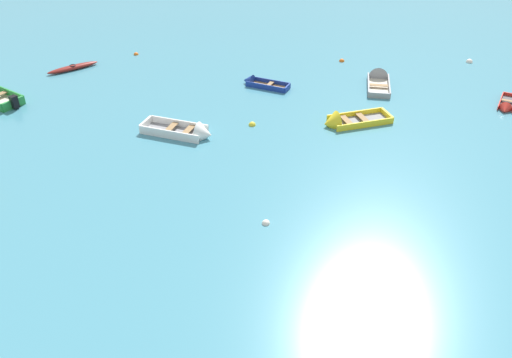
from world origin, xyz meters
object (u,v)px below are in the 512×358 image
object	(u,v)px
rowboat_deep_blue_near_camera	(257,83)
rowboat_white_near_left	(191,133)
mooring_buoy_between_boats_left	(136,55)
rowboat_grey_cluster_inner	(378,79)
mooring_buoy_central	(266,223)
mooring_buoy_trailing	(252,125)
rowboat_yellow_outer_right	(342,122)
mooring_buoy_near_foreground	(342,61)
kayak_maroon_center	(73,67)
rowboat_red_back_row_center	(506,107)
mooring_buoy_midfield	(469,62)

from	to	relation	value
rowboat_deep_blue_near_camera	rowboat_white_near_left	bearing A→B (deg)	-114.24
rowboat_white_near_left	mooring_buoy_between_boats_left	distance (m)	13.79
rowboat_grey_cluster_inner	mooring_buoy_central	bearing A→B (deg)	-113.47
mooring_buoy_trailing	mooring_buoy_central	bearing A→B (deg)	-82.84
rowboat_deep_blue_near_camera	mooring_buoy_trailing	xyz separation A→B (m)	(0.04, -5.71, -0.16)
rowboat_yellow_outer_right	mooring_buoy_near_foreground	size ratio (longest dim) A/B	11.16
kayak_maroon_center	rowboat_white_near_left	bearing A→B (deg)	-43.27
rowboat_yellow_outer_right	rowboat_red_back_row_center	bearing A→B (deg)	14.80
rowboat_deep_blue_near_camera	rowboat_yellow_outer_right	xyz separation A→B (m)	(5.11, -5.40, 0.02)
rowboat_deep_blue_near_camera	rowboat_red_back_row_center	distance (m)	15.39
kayak_maroon_center	rowboat_white_near_left	distance (m)	13.38
kayak_maroon_center	mooring_buoy_central	size ratio (longest dim) A/B	8.94
rowboat_grey_cluster_inner	mooring_buoy_midfield	bearing A→B (deg)	29.04
rowboat_deep_blue_near_camera	mooring_buoy_between_boats_left	world-z (taller)	rowboat_deep_blue_near_camera
mooring_buoy_between_boats_left	rowboat_white_near_left	bearing A→B (deg)	-63.87
rowboat_deep_blue_near_camera	mooring_buoy_between_boats_left	bearing A→B (deg)	150.88
rowboat_red_back_row_center	kayak_maroon_center	size ratio (longest dim) A/B	0.90
rowboat_grey_cluster_inner	mooring_buoy_near_foreground	distance (m)	4.18
mooring_buoy_near_foreground	mooring_buoy_midfield	size ratio (longest dim) A/B	0.79
rowboat_red_back_row_center	mooring_buoy_near_foreground	world-z (taller)	rowboat_red_back_row_center
rowboat_deep_blue_near_camera	mooring_buoy_midfield	distance (m)	15.90
rowboat_white_near_left	mooring_buoy_near_foreground	world-z (taller)	rowboat_white_near_left
rowboat_red_back_row_center	mooring_buoy_central	bearing A→B (deg)	-139.30
rowboat_red_back_row_center	rowboat_grey_cluster_inner	distance (m)	8.05
rowboat_yellow_outer_right	rowboat_white_near_left	world-z (taller)	rowboat_white_near_left
rowboat_grey_cluster_inner	mooring_buoy_between_boats_left	distance (m)	17.84
mooring_buoy_midfield	mooring_buoy_near_foreground	bearing A→B (deg)	-177.94
kayak_maroon_center	rowboat_deep_blue_near_camera	bearing A→B (deg)	-8.68
rowboat_grey_cluster_inner	kayak_maroon_center	world-z (taller)	rowboat_grey_cluster_inner
kayak_maroon_center	mooring_buoy_between_boats_left	bearing A→B (deg)	41.12
mooring_buoy_near_foreground	mooring_buoy_between_boats_left	world-z (taller)	mooring_buoy_near_foreground
mooring_buoy_central	mooring_buoy_between_boats_left	bearing A→B (deg)	117.72
rowboat_yellow_outer_right	rowboat_grey_cluster_inner	bearing A→B (deg)	65.54
mooring_buoy_near_foreground	mooring_buoy_central	bearing A→B (deg)	-103.74
rowboat_deep_blue_near_camera	mooring_buoy_near_foreground	size ratio (longest dim) A/B	8.62
mooring_buoy_between_boats_left	mooring_buoy_central	bearing A→B (deg)	-62.28
mooring_buoy_near_foreground	rowboat_red_back_row_center	bearing A→B (deg)	-38.67
kayak_maroon_center	mooring_buoy_between_boats_left	distance (m)	4.88
mooring_buoy_midfield	rowboat_red_back_row_center	bearing A→B (deg)	-89.73
rowboat_white_near_left	mooring_buoy_near_foreground	distance (m)	14.96
rowboat_deep_blue_near_camera	rowboat_red_back_row_center	world-z (taller)	rowboat_deep_blue_near_camera
mooring_buoy_midfield	mooring_buoy_trailing	distance (m)	18.47
rowboat_yellow_outer_right	mooring_buoy_between_boats_left	world-z (taller)	rowboat_yellow_outer_right
mooring_buoy_trailing	rowboat_white_near_left	bearing A→B (deg)	-155.69
rowboat_yellow_outer_right	kayak_maroon_center	world-z (taller)	rowboat_yellow_outer_right
rowboat_red_back_row_center	mooring_buoy_trailing	distance (m)	15.40
rowboat_white_near_left	mooring_buoy_trailing	world-z (taller)	rowboat_white_near_left
mooring_buoy_central	mooring_buoy_between_boats_left	distance (m)	22.54
mooring_buoy_near_foreground	mooring_buoy_between_boats_left	size ratio (longest dim) A/B	1.07
kayak_maroon_center	mooring_buoy_between_boats_left	world-z (taller)	kayak_maroon_center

